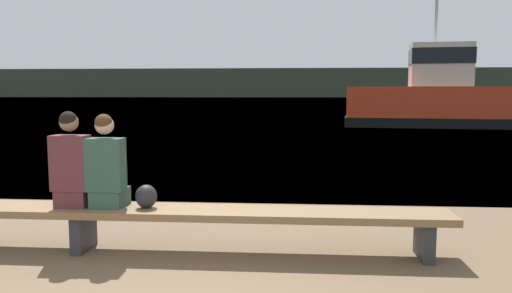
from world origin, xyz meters
name	(u,v)px	position (x,y,z in m)	size (l,w,h in m)	color
water_surface	(290,98)	(0.00, 124.89, 0.00)	(240.00, 240.00, 0.00)	teal
far_shoreline	(291,83)	(0.00, 151.25, 4.28)	(600.00, 12.00, 8.56)	#384233
bench_main	(83,214)	(-1.05, 2.46, 0.40)	(7.94, 0.54, 0.48)	brown
person_left	(72,166)	(-1.16, 2.47, 0.93)	(0.39, 0.41, 1.05)	#56282D
person_right	(107,168)	(-0.77, 2.47, 0.92)	(0.39, 0.41, 1.02)	#2D4C3D
shopping_bag	(146,196)	(-0.34, 2.48, 0.61)	(0.23, 0.23, 0.25)	#232328
tugboat_red	(432,100)	(8.07, 22.75, 1.29)	(8.64, 4.29, 6.63)	red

